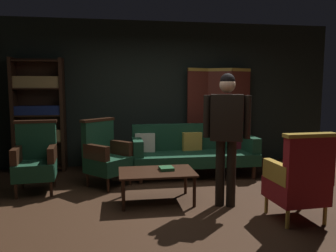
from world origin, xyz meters
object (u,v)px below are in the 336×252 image
at_px(folding_screen, 219,115).
at_px(armchair_wing_left, 36,159).
at_px(bookshelf, 39,113).
at_px(velvet_couch, 193,149).
at_px(armchair_wing_right, 105,155).
at_px(armchair_gilt_accent, 299,179).
at_px(coffee_table, 157,174).
at_px(standing_figure, 227,127).
at_px(potted_plant, 99,146).
at_px(book_green_cloth, 166,168).

xyz_separation_m(folding_screen, armchair_wing_left, (-3.19, -1.26, -0.50)).
height_order(bookshelf, velvet_couch, bookshelf).
relative_size(velvet_couch, armchair_wing_right, 2.04).
bearing_deg(armchair_gilt_accent, coffee_table, 149.70).
relative_size(armchair_gilt_accent, standing_figure, 0.61).
xyz_separation_m(folding_screen, coffee_table, (-1.49, -1.98, -0.61)).
bearing_deg(armchair_gilt_accent, potted_plant, 132.11).
relative_size(folding_screen, armchair_wing_left, 1.83).
bearing_deg(armchair_wing_left, armchair_gilt_accent, -26.55).
relative_size(coffee_table, armchair_wing_left, 0.96).
distance_m(armchair_wing_left, potted_plant, 1.32).
distance_m(armchair_wing_right, standing_figure, 2.01).
xyz_separation_m(bookshelf, book_green_cloth, (2.04, -1.95, -0.63)).
distance_m(armchair_gilt_accent, armchair_wing_left, 3.59).
xyz_separation_m(armchair_gilt_accent, potted_plant, (-2.36, 2.62, -0.01)).
bearing_deg(velvet_couch, coffee_table, -122.43).
bearing_deg(armchair_wing_right, armchair_gilt_accent, -38.33).
height_order(armchair_gilt_accent, book_green_cloth, armchair_gilt_accent).
bearing_deg(velvet_couch, book_green_cloth, -118.59).
height_order(armchair_gilt_accent, armchair_wing_left, same).
bearing_deg(folding_screen, standing_figure, -105.60).
relative_size(standing_figure, book_green_cloth, 8.72).
xyz_separation_m(coffee_table, potted_plant, (-0.85, 1.73, 0.11)).
height_order(armchair_wing_left, book_green_cloth, armchair_wing_left).
xyz_separation_m(armchair_wing_left, armchair_wing_right, (1.00, 0.14, 0.00)).
relative_size(bookshelf, armchair_wing_right, 1.97).
distance_m(velvet_couch, book_green_cloth, 1.38).
height_order(bookshelf, coffee_table, bookshelf).
distance_m(coffee_table, armchair_gilt_accent, 1.76).
xyz_separation_m(standing_figure, book_green_cloth, (-0.72, 0.33, -0.58)).
bearing_deg(book_green_cloth, coffee_table, -163.50).
xyz_separation_m(bookshelf, coffee_table, (1.90, -1.99, -0.69)).
bearing_deg(potted_plant, standing_figure, -49.87).
distance_m(folding_screen, book_green_cloth, 2.43).
xyz_separation_m(bookshelf, armchair_gilt_accent, (3.42, -2.88, -0.58)).
bearing_deg(bookshelf, folding_screen, -0.25).
distance_m(armchair_gilt_accent, armchair_wing_right, 2.82).
bearing_deg(armchair_gilt_accent, armchair_wing_left, 153.45).
height_order(armchair_wing_left, standing_figure, standing_figure).
xyz_separation_m(folding_screen, velvet_couch, (-0.69, -0.73, -0.53)).
height_order(coffee_table, armchair_wing_left, armchair_wing_left).
height_order(standing_figure, potted_plant, standing_figure).
bearing_deg(armchair_wing_left, potted_plant, 49.90).
relative_size(armchair_gilt_accent, book_green_cloth, 5.33).
bearing_deg(armchair_wing_right, velvet_couch, 14.65).
distance_m(potted_plant, book_green_cloth, 1.95).
distance_m(armchair_gilt_accent, standing_figure, 1.04).
bearing_deg(armchair_wing_left, folding_screen, 21.59).
height_order(armchair_gilt_accent, standing_figure, standing_figure).
height_order(bookshelf, potted_plant, bookshelf).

